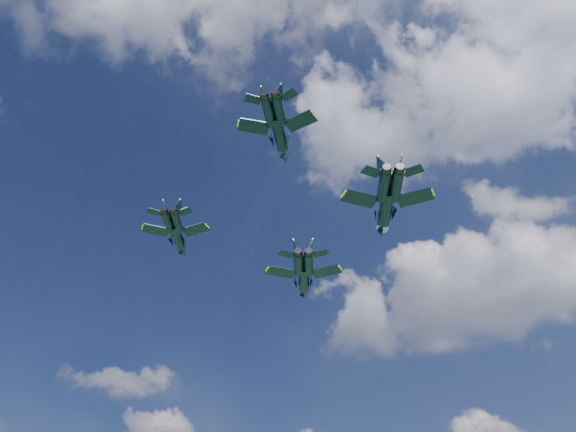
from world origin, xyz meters
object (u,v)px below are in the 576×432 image
(jet_left, at_px, (178,238))
(jet_right, at_px, (385,209))
(jet_slot, at_px, (280,135))
(jet_lead, at_px, (304,280))

(jet_left, bearing_deg, jet_right, -4.72)
(jet_left, height_order, jet_slot, jet_slot)
(jet_left, bearing_deg, jet_lead, 41.09)
(jet_lead, xyz_separation_m, jet_right, (20.98, -10.88, 0.54))
(jet_lead, bearing_deg, jet_left, -139.02)
(jet_lead, bearing_deg, jet_slot, -94.51)
(jet_slot, bearing_deg, jet_left, 138.70)
(jet_lead, distance_m, jet_left, 26.14)
(jet_right, height_order, jet_slot, jet_right)
(jet_left, relative_size, jet_slot, 0.98)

